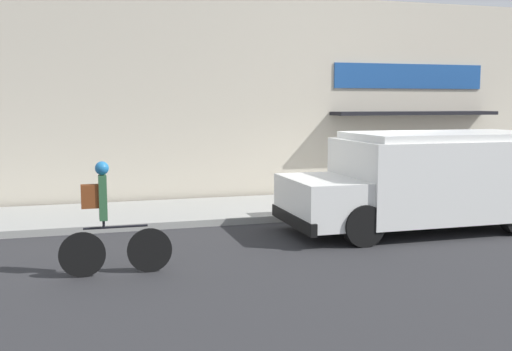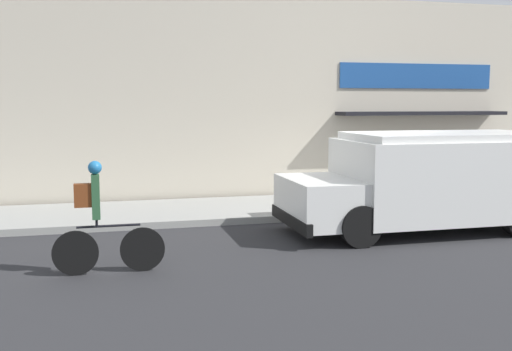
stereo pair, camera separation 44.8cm
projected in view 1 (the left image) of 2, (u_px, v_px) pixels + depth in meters
name	position (u px, v px, depth m)	size (l,w,h in m)	color
ground_plane	(361.00, 218.00, 13.86)	(70.00, 70.00, 0.00)	#2B2B2D
sidewalk	(335.00, 204.00, 15.26)	(28.00, 2.96, 0.15)	#999993
storefront	(315.00, 99.00, 16.56)	(17.76, 0.95, 5.48)	beige
school_bus	(429.00, 179.00, 12.50)	(5.61, 2.78, 2.04)	white
cyclist	(108.00, 222.00, 9.15)	(1.72, 0.21, 1.77)	black
trash_bin	(408.00, 183.00, 15.75)	(0.53, 0.53, 0.79)	#38383D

